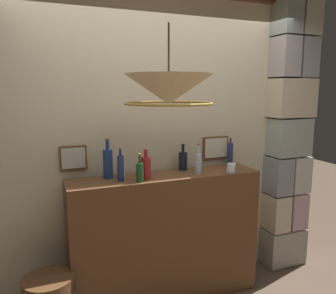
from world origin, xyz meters
name	(u,v)px	position (x,y,z in m)	size (l,w,h in m)	color
panelled_rear_partition	(155,131)	(0.00, 1.10, 1.48)	(3.33, 0.15, 2.81)	beige
stone_pillar	(287,138)	(1.39, 0.97, 1.37)	(0.45, 0.30, 2.74)	#A29E90
bar_shelf_unit	(166,238)	(0.00, 0.83, 0.57)	(1.66, 0.37, 1.14)	brown
liquor_bottle_rye	(146,167)	(-0.19, 0.79, 1.23)	(0.08, 0.08, 0.24)	#A52124
liquor_bottle_mezcal	(108,163)	(-0.47, 0.92, 1.27)	(0.08, 0.08, 0.34)	navy
liquor_bottle_gin	(121,168)	(-0.40, 0.79, 1.25)	(0.05, 0.05, 0.28)	navy
liquor_bottle_vodka	(198,163)	(0.27, 0.77, 1.23)	(0.06, 0.06, 0.26)	#ACB9D9
liquor_bottle_amaro	(140,172)	(-0.27, 0.71, 1.22)	(0.06, 0.06, 0.23)	#184D23
liquor_bottle_tequila	(230,154)	(0.72, 0.97, 1.25)	(0.05, 0.05, 0.27)	navy
liquor_bottle_whiskey	(183,160)	(0.21, 0.95, 1.23)	(0.08, 0.08, 0.24)	black
glass_tumbler_rocks	(121,173)	(-0.37, 0.91, 1.17)	(0.07, 0.07, 0.07)	silver
glass_tumbler_highball	(231,168)	(0.57, 0.71, 1.18)	(0.08, 0.08, 0.08)	silver
pendant_lamp	(169,90)	(-0.24, 0.17, 1.85)	(0.55, 0.55, 0.48)	beige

